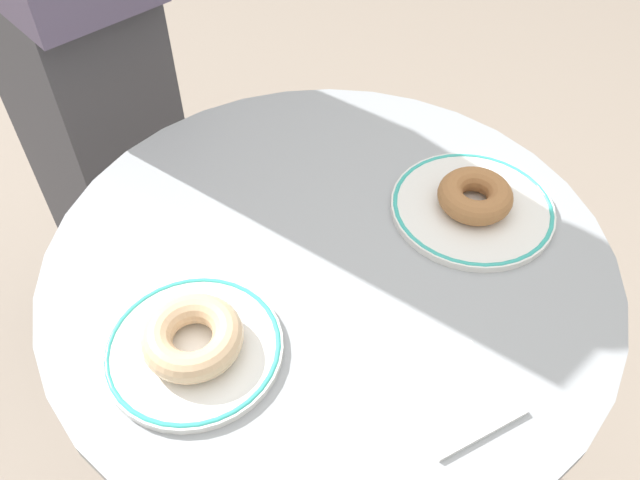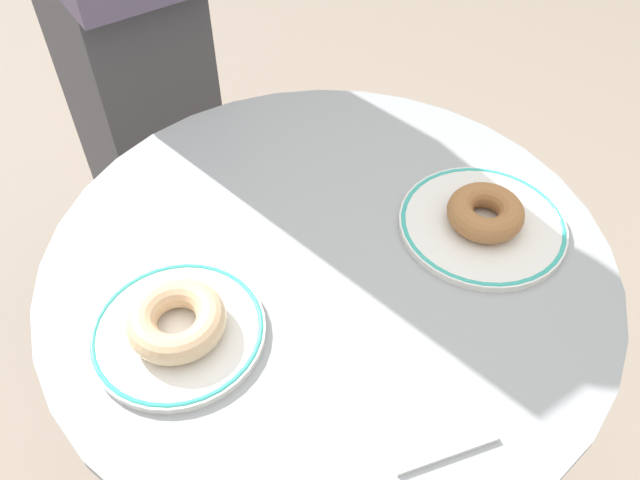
{
  "view_description": "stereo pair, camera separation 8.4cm",
  "coord_description": "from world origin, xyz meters",
  "px_view_note": "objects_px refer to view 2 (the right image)",
  "views": [
    {
      "loc": [
        -0.31,
        -0.45,
        1.36
      ],
      "look_at": [
        -0.01,
        0.02,
        0.74
      ],
      "focal_mm": 36.55,
      "sensor_mm": 36.0,
      "label": 1
    },
    {
      "loc": [
        -0.24,
        -0.5,
        1.36
      ],
      "look_at": [
        -0.01,
        0.02,
        0.74
      ],
      "focal_mm": 36.55,
      "sensor_mm": 36.0,
      "label": 2
    }
  ],
  "objects_px": {
    "donut_cinnamon": "(485,212)",
    "paper_napkin": "(426,414)",
    "plate_left": "(178,331)",
    "cafe_table": "(327,357)",
    "plate_right": "(482,224)",
    "donut_glazed": "(176,320)"
  },
  "relations": [
    {
      "from": "donut_cinnamon",
      "to": "paper_napkin",
      "type": "height_order",
      "value": "donut_cinnamon"
    },
    {
      "from": "plate_left",
      "to": "donut_cinnamon",
      "type": "height_order",
      "value": "donut_cinnamon"
    },
    {
      "from": "cafe_table",
      "to": "paper_napkin",
      "type": "bearing_deg",
      "value": -90.38
    },
    {
      "from": "plate_right",
      "to": "paper_napkin",
      "type": "height_order",
      "value": "plate_right"
    },
    {
      "from": "donut_cinnamon",
      "to": "paper_napkin",
      "type": "xyz_separation_m",
      "value": [
        -0.21,
        -0.21,
        -0.03
      ]
    },
    {
      "from": "donut_cinnamon",
      "to": "paper_napkin",
      "type": "distance_m",
      "value": 0.3
    },
    {
      "from": "donut_glazed",
      "to": "paper_napkin",
      "type": "height_order",
      "value": "donut_glazed"
    },
    {
      "from": "plate_left",
      "to": "paper_napkin",
      "type": "height_order",
      "value": "plate_left"
    },
    {
      "from": "paper_napkin",
      "to": "plate_right",
      "type": "bearing_deg",
      "value": 44.24
    },
    {
      "from": "cafe_table",
      "to": "plate_left",
      "type": "height_order",
      "value": "plate_left"
    },
    {
      "from": "cafe_table",
      "to": "donut_cinnamon",
      "type": "relative_size",
      "value": 7.3
    },
    {
      "from": "plate_left",
      "to": "donut_cinnamon",
      "type": "distance_m",
      "value": 0.42
    },
    {
      "from": "plate_right",
      "to": "cafe_table",
      "type": "bearing_deg",
      "value": 169.51
    },
    {
      "from": "plate_left",
      "to": "paper_napkin",
      "type": "relative_size",
      "value": 1.8
    },
    {
      "from": "plate_right",
      "to": "donut_cinnamon",
      "type": "height_order",
      "value": "donut_cinnamon"
    },
    {
      "from": "plate_right",
      "to": "donut_glazed",
      "type": "bearing_deg",
      "value": 179.62
    },
    {
      "from": "cafe_table",
      "to": "plate_right",
      "type": "height_order",
      "value": "plate_right"
    },
    {
      "from": "donut_cinnamon",
      "to": "cafe_table",
      "type": "bearing_deg",
      "value": 169.51
    },
    {
      "from": "donut_glazed",
      "to": "donut_cinnamon",
      "type": "distance_m",
      "value": 0.42
    },
    {
      "from": "plate_left",
      "to": "donut_cinnamon",
      "type": "relative_size",
      "value": 2.01
    },
    {
      "from": "cafe_table",
      "to": "plate_right",
      "type": "relative_size",
      "value": 3.32
    },
    {
      "from": "paper_napkin",
      "to": "donut_cinnamon",
      "type": "bearing_deg",
      "value": 44.24
    }
  ]
}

